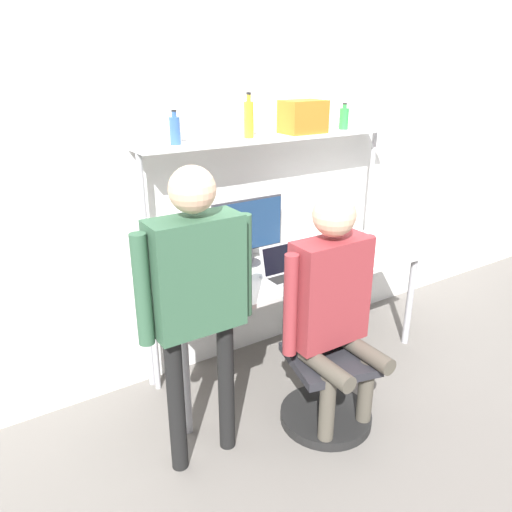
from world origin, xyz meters
TOP-DOWN VIEW (x-y plane):
  - ground_plane at (0.00, 0.00)m, footprint 12.00×12.00m
  - wall_back at (0.00, 0.74)m, footprint 8.00×0.06m
  - desk at (0.00, 0.36)m, footprint 2.00×0.69m
  - shelf_unit at (0.00, 0.58)m, footprint 1.90×0.24m
  - monitor at (-0.20, 0.58)m, footprint 0.54×0.18m
  - laptop at (-0.13, 0.27)m, footprint 0.28×0.21m
  - cell_phone at (0.13, 0.25)m, footprint 0.07×0.15m
  - office_chair at (-0.17, -0.25)m, footprint 0.56×0.56m
  - person_seated at (-0.18, -0.29)m, footprint 0.62×0.48m
  - person_standing at (-0.95, -0.15)m, footprint 0.62×0.22m
  - bottle_amber at (-0.19, 0.58)m, footprint 0.06×0.06m
  - bottle_blue at (-0.70, 0.58)m, footprint 0.06×0.06m
  - bottle_green at (0.61, 0.58)m, footprint 0.07×0.07m
  - storage_box at (0.24, 0.58)m, footprint 0.29×0.20m

SIDE VIEW (x-z plane):
  - ground_plane at x=0.00m, z-range 0.00..0.00m
  - office_chair at x=-0.17m, z-range -0.18..0.74m
  - desk at x=0.00m, z-range 0.31..1.06m
  - cell_phone at x=0.13m, z-range 0.76..0.77m
  - laptop at x=-0.13m, z-range 0.71..0.92m
  - person_seated at x=-0.18m, z-range 0.13..1.57m
  - monitor at x=-0.20m, z-range 0.78..1.24m
  - person_standing at x=-0.95m, z-range 0.23..1.87m
  - wall_back at x=0.00m, z-range 0.00..2.70m
  - shelf_unit at x=0.00m, z-range 0.58..2.20m
  - bottle_green at x=0.61m, z-range 1.60..1.79m
  - bottle_blue at x=-0.70m, z-range 1.60..1.80m
  - storage_box at x=0.24m, z-range 1.62..1.83m
  - bottle_amber at x=-0.19m, z-range 1.60..1.87m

